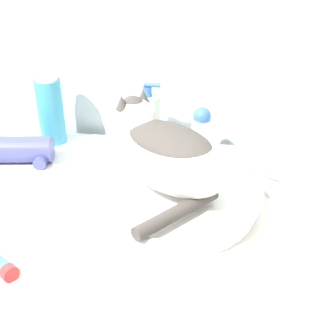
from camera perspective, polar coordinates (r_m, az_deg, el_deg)
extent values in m
cube|color=silver|center=(1.27, 3.33, 19.54)|extent=(8.00, 0.05, 2.40)
cube|color=white|center=(1.33, 0.21, -19.30)|extent=(1.05, 0.63, 0.83)
cylinder|color=white|center=(1.04, 0.15, -3.50)|extent=(0.39, 0.39, 0.04)
torus|color=white|center=(1.02, 0.15, -2.53)|extent=(0.41, 0.41, 0.02)
ellipsoid|color=silver|center=(0.99, 0.15, 1.27)|extent=(0.34, 0.31, 0.13)
ellipsoid|color=#47423D|center=(0.97, 0.16, 3.19)|extent=(0.26, 0.24, 0.06)
sphere|color=silver|center=(1.05, -4.23, 5.69)|extent=(0.11, 0.11, 0.11)
sphere|color=#47423D|center=(1.04, -4.29, 7.19)|extent=(0.06, 0.06, 0.06)
cone|color=#47423D|center=(1.05, -3.04, 8.78)|extent=(0.03, 0.03, 0.03)
cone|color=#47423D|center=(1.01, -5.66, 7.97)|extent=(0.03, 0.03, 0.03)
cylinder|color=#47423D|center=(0.91, 1.12, -5.43)|extent=(0.15, 0.18, 0.03)
cylinder|color=silver|center=(1.09, 13.13, -1.94)|extent=(0.04, 0.04, 0.06)
cylinder|color=silver|center=(1.04, 10.64, 0.68)|extent=(0.13, 0.06, 0.09)
cylinder|color=silver|center=(1.06, 13.48, 0.81)|extent=(0.06, 0.06, 0.06)
cylinder|color=silver|center=(1.26, -2.47, 5.48)|extent=(0.07, 0.07, 0.15)
cylinder|color=#3866AD|center=(1.22, -2.56, 9.29)|extent=(0.02, 0.02, 0.02)
cylinder|color=#3866AD|center=(1.21, -1.94, 10.08)|extent=(0.04, 0.01, 0.01)
cylinder|color=teal|center=(1.33, -14.11, 6.68)|extent=(0.07, 0.07, 0.18)
cylinder|color=white|center=(1.30, -14.67, 11.00)|extent=(0.06, 0.06, 0.03)
cylinder|color=white|center=(1.25, 4.08, 3.81)|extent=(0.05, 0.05, 0.10)
sphere|color=#3866AD|center=(1.22, 4.17, 6.34)|extent=(0.05, 0.05, 0.05)
cylinder|color=red|center=(0.89, -18.76, -12.03)|extent=(0.03, 0.04, 0.03)
cylinder|color=#474C8C|center=(1.27, -17.54, 2.17)|extent=(0.17, 0.10, 0.07)
cylinder|color=#474C8C|center=(1.26, -14.95, 1.47)|extent=(0.05, 0.11, 0.03)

